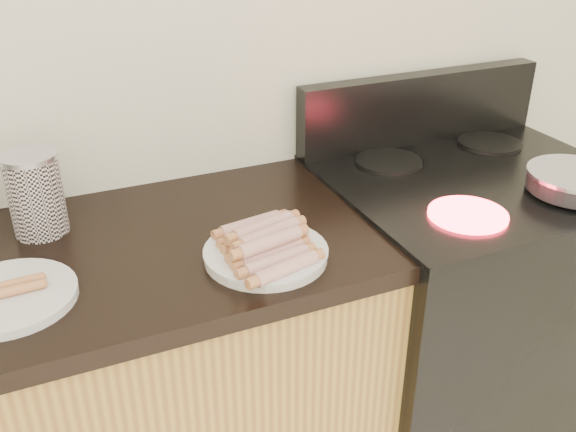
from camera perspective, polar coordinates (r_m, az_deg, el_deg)
name	(u,v)px	position (r m, az deg, el deg)	size (l,w,h in m)	color
wall_back	(135,23)	(1.57, -13.42, 16.32)	(4.00, 0.04, 2.60)	silver
stove	(458,319)	(1.96, 14.88, -8.83)	(0.76, 0.65, 0.91)	black
stove_panel	(421,108)	(1.91, 11.70, 9.40)	(0.76, 0.06, 0.20)	black
burner_near_left	(468,215)	(1.51, 15.69, 0.13)	(0.18, 0.18, 0.01)	#FF1E2D
burner_far_left	(389,161)	(1.76, 8.93, 4.82)	(0.18, 0.18, 0.01)	black
burner_far_right	(490,143)	(1.95, 17.48, 6.20)	(0.18, 0.18, 0.01)	black
frying_pan	(576,181)	(1.70, 24.26, 2.83)	(0.23, 0.40, 0.05)	#313033
main_plate	(266,255)	(1.32, -1.98, -3.50)	(0.25, 0.25, 0.02)	silver
side_plate	(9,297)	(1.30, -23.56, -6.62)	(0.25, 0.25, 0.02)	silver
hotdog_pile	(266,242)	(1.30, -2.00, -2.33)	(0.14, 0.25, 0.06)	maroon
plain_sausages	(7,289)	(1.29, -23.71, -5.94)	(0.12, 0.05, 0.02)	tan
canister	(35,194)	(1.48, -21.53, 1.84)	(0.12, 0.12, 0.18)	white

